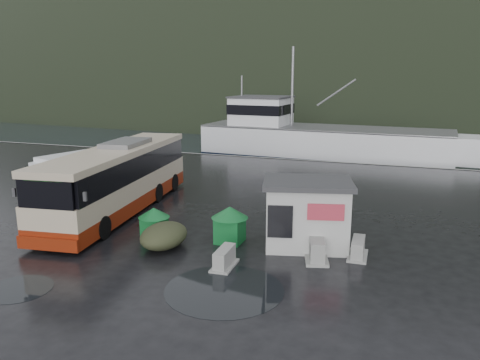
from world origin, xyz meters
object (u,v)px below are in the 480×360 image
(dome_tent, at_px, (164,247))
(jersey_barrier_a, at_px, (225,267))
(ticket_kiosk, at_px, (306,246))
(waste_bin_right, at_px, (230,242))
(waste_bin_left, at_px, (155,238))
(jersey_barrier_b, at_px, (316,259))
(fishing_trawler, at_px, (323,148))
(coach_bus, at_px, (121,211))
(jersey_barrier_c, at_px, (357,257))
(white_van, at_px, (95,198))

(dome_tent, height_order, jersey_barrier_a, dome_tent)
(dome_tent, height_order, ticket_kiosk, ticket_kiosk)
(waste_bin_right, bearing_deg, waste_bin_left, -169.83)
(dome_tent, distance_m, jersey_barrier_b, 6.36)
(dome_tent, distance_m, fishing_trawler, 29.06)
(waste_bin_left, xyz_separation_m, jersey_barrier_a, (4.12, -1.98, 0.00))
(coach_bus, relative_size, waste_bin_right, 8.06)
(jersey_barrier_b, bearing_deg, jersey_barrier_c, 26.51)
(jersey_barrier_c, bearing_deg, ticket_kiosk, 165.93)
(dome_tent, xyz_separation_m, jersey_barrier_c, (7.84, 1.58, 0.00))
(ticket_kiosk, bearing_deg, jersey_barrier_c, -28.02)
(dome_tent, bearing_deg, waste_bin_right, 31.43)
(coach_bus, relative_size, jersey_barrier_b, 7.38)
(jersey_barrier_c, bearing_deg, waste_bin_right, -178.88)
(waste_bin_left, relative_size, dome_tent, 0.54)
(white_van, xyz_separation_m, jersey_barrier_c, (15.47, -4.12, 0.00))
(jersey_barrier_b, bearing_deg, waste_bin_left, 179.58)
(waste_bin_right, distance_m, fishing_trawler, 27.53)
(waste_bin_right, xyz_separation_m, jersey_barrier_b, (3.89, -0.66, 0.00))
(ticket_kiosk, relative_size, jersey_barrier_c, 2.44)
(waste_bin_right, relative_size, ticket_kiosk, 0.44)
(waste_bin_left, relative_size, jersey_barrier_a, 0.94)
(coach_bus, distance_m, waste_bin_right, 7.62)
(white_van, distance_m, ticket_kiosk, 13.74)
(waste_bin_left, bearing_deg, white_van, 144.19)
(waste_bin_right, bearing_deg, fishing_trawler, 91.29)
(ticket_kiosk, distance_m, fishing_trawler, 27.14)
(coach_bus, xyz_separation_m, fishing_trawler, (6.57, 25.01, 0.00))
(waste_bin_right, height_order, jersey_barrier_c, waste_bin_right)
(coach_bus, height_order, jersey_barrier_a, coach_bus)
(dome_tent, xyz_separation_m, ticket_kiosk, (5.63, 2.14, 0.00))
(white_van, distance_m, fishing_trawler, 25.14)
(jersey_barrier_b, height_order, jersey_barrier_c, jersey_barrier_b)
(waste_bin_left, distance_m, jersey_barrier_c, 8.81)
(jersey_barrier_a, relative_size, jersey_barrier_c, 0.99)
(ticket_kiosk, height_order, jersey_barrier_c, ticket_kiosk)
(jersey_barrier_a, bearing_deg, jersey_barrier_b, 31.58)
(waste_bin_left, relative_size, waste_bin_right, 0.87)
(coach_bus, bearing_deg, ticket_kiosk, -17.45)
(coach_bus, distance_m, jersey_barrier_b, 11.53)
(coach_bus, bearing_deg, jersey_barrier_c, -18.14)
(jersey_barrier_a, bearing_deg, white_van, 147.78)
(jersey_barrier_a, height_order, jersey_barrier_b, jersey_barrier_b)
(waste_bin_left, relative_size, ticket_kiosk, 0.38)
(white_van, bearing_deg, ticket_kiosk, -0.24)
(ticket_kiosk, height_order, jersey_barrier_b, ticket_kiosk)
(white_van, height_order, ticket_kiosk, ticket_kiosk)
(waste_bin_left, bearing_deg, fishing_trawler, 84.44)
(jersey_barrier_b, relative_size, jersey_barrier_c, 1.17)
(waste_bin_left, height_order, ticket_kiosk, ticket_kiosk)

